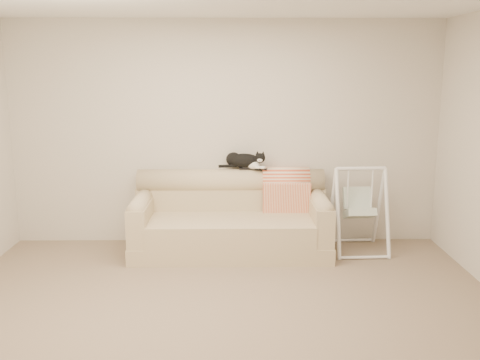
# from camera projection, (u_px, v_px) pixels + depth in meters

# --- Properties ---
(ground_plane) EXTENTS (5.00, 5.00, 0.00)m
(ground_plane) POSITION_uv_depth(u_px,v_px,m) (223.00, 314.00, 4.55)
(ground_plane) COLOR #786758
(ground_plane) RESTS_ON ground
(room_shell) EXTENTS (5.04, 4.04, 2.60)m
(room_shell) POSITION_uv_depth(u_px,v_px,m) (222.00, 135.00, 4.24)
(room_shell) COLOR beige
(room_shell) RESTS_ON ground
(sofa) EXTENTS (2.20, 0.93, 0.90)m
(sofa) POSITION_uv_depth(u_px,v_px,m) (231.00, 221.00, 6.06)
(sofa) COLOR tan
(sofa) RESTS_ON ground
(remote_a) EXTENTS (0.18, 0.05, 0.03)m
(remote_a) POSITION_uv_depth(u_px,v_px,m) (247.00, 168.00, 6.19)
(remote_a) COLOR black
(remote_a) RESTS_ON sofa
(remote_b) EXTENTS (0.18, 0.09, 0.02)m
(remote_b) POSITION_uv_depth(u_px,v_px,m) (260.00, 169.00, 6.16)
(remote_b) COLOR black
(remote_b) RESTS_ON sofa
(tuxedo_cat) EXTENTS (0.55, 0.30, 0.22)m
(tuxedo_cat) POSITION_uv_depth(u_px,v_px,m) (244.00, 160.00, 6.18)
(tuxedo_cat) COLOR black
(tuxedo_cat) RESTS_ON sofa
(throw_blanket) EXTENTS (0.54, 0.38, 0.58)m
(throw_blanket) POSITION_uv_depth(u_px,v_px,m) (286.00, 184.00, 6.21)
(throw_blanket) COLOR #D34924
(throw_blanket) RESTS_ON sofa
(baby_swing) EXTENTS (0.62, 0.66, 0.98)m
(baby_swing) POSITION_uv_depth(u_px,v_px,m) (359.00, 209.00, 6.04)
(baby_swing) COLOR white
(baby_swing) RESTS_ON ground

